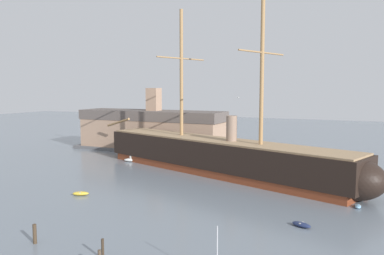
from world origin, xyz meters
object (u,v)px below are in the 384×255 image
(tall_ship, at_px, (217,156))
(dockside_warehouse_left, at_px, (151,130))
(dinghy_mid_left, at_px, (81,193))
(seagull_in_flight, at_px, (238,97))
(dinghy_mid_right, at_px, (301,225))
(mooring_piling_right_pair, at_px, (103,249))
(mooring_piling_nearest, at_px, (35,234))
(dinghy_alongside_stern, at_px, (358,206))
(motorboat_far_left, at_px, (131,159))
(motorboat_distant_centre, at_px, (269,160))

(tall_ship, distance_m, dockside_warehouse_left, 33.70)
(dinghy_mid_left, xyz_separation_m, seagull_in_flight, (23.90, 6.71, 15.41))
(dinghy_mid_left, relative_size, dinghy_mid_right, 1.04)
(mooring_piling_right_pair, bearing_deg, dinghy_mid_left, 135.36)
(dinghy_mid_left, relative_size, mooring_piling_right_pair, 1.34)
(tall_ship, distance_m, seagull_in_flight, 23.38)
(dockside_warehouse_left, xyz_separation_m, seagull_in_flight, (36.83, -37.44, 10.19))
(dinghy_mid_left, distance_m, mooring_piling_right_pair, 25.11)
(mooring_piling_nearest, distance_m, seagull_in_flight, 32.19)
(mooring_piling_right_pair, height_order, dockside_warehouse_left, dockside_warehouse_left)
(mooring_piling_nearest, bearing_deg, dinghy_mid_right, 34.14)
(mooring_piling_right_pair, bearing_deg, dinghy_alongside_stern, 52.00)
(tall_ship, distance_m, dinghy_alongside_stern, 29.53)
(dockside_warehouse_left, bearing_deg, dinghy_mid_left, -73.68)
(motorboat_far_left, height_order, dockside_warehouse_left, dockside_warehouse_left)
(mooring_piling_nearest, bearing_deg, motorboat_distant_centre, 78.09)
(dinghy_mid_left, distance_m, motorboat_far_left, 29.21)
(seagull_in_flight, bearing_deg, tall_ship, 119.31)
(dinghy_mid_right, bearing_deg, seagull_in_flight, 147.63)
(motorboat_distant_centre, bearing_deg, mooring_piling_right_pair, -92.85)
(motorboat_far_left, relative_size, mooring_piling_right_pair, 1.73)
(dockside_warehouse_left, bearing_deg, dinghy_mid_right, -42.96)
(dinghy_mid_right, distance_m, mooring_piling_right_pair, 24.24)
(mooring_piling_nearest, height_order, dockside_warehouse_left, dockside_warehouse_left)
(motorboat_far_left, height_order, mooring_piling_nearest, mooring_piling_nearest)
(dockside_warehouse_left, bearing_deg, tall_ship, -36.50)
(dinghy_mid_left, bearing_deg, mooring_piling_right_pair, -44.64)
(tall_ship, xyz_separation_m, mooring_piling_right_pair, (3.74, -41.77, -2.55))
(motorboat_distant_centre, distance_m, mooring_piling_nearest, 58.91)
(tall_ship, xyz_separation_m, dinghy_mid_right, (20.33, -24.11, -3.31))
(dinghy_mid_left, xyz_separation_m, mooring_piling_right_pair, (17.86, -17.63, 0.74))
(dinghy_mid_right, bearing_deg, tall_ship, 130.14)
(dinghy_mid_left, distance_m, dockside_warehouse_left, 46.30)
(dinghy_mid_left, bearing_deg, mooring_piling_nearest, -63.92)
(dinghy_mid_right, height_order, motorboat_far_left, motorboat_far_left)
(tall_ship, height_order, dockside_warehouse_left, tall_ship)
(mooring_piling_nearest, relative_size, dockside_warehouse_left, 0.05)
(tall_ship, xyz_separation_m, mooring_piling_nearest, (-5.54, -41.66, -2.51))
(motorboat_far_left, xyz_separation_m, dockside_warehouse_left, (-4.18, 16.28, 5.04))
(dinghy_mid_right, xyz_separation_m, motorboat_distant_centre, (-13.72, 40.09, 0.39))
(dinghy_mid_left, height_order, mooring_piling_right_pair, mooring_piling_right_pair)
(dinghy_mid_right, height_order, seagull_in_flight, seagull_in_flight)
(dinghy_mid_right, distance_m, motorboat_distant_centre, 42.38)
(tall_ship, distance_m, dinghy_mid_right, 31.71)
(mooring_piling_nearest, bearing_deg, dinghy_alongside_stern, 42.13)
(mooring_piling_nearest, bearing_deg, mooring_piling_right_pair, -0.72)
(tall_ship, bearing_deg, mooring_piling_nearest, -97.58)
(dinghy_alongside_stern, distance_m, mooring_piling_nearest, 43.11)
(dinghy_alongside_stern, bearing_deg, dinghy_mid_right, -118.19)
(dinghy_mid_right, relative_size, seagull_in_flight, 2.33)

